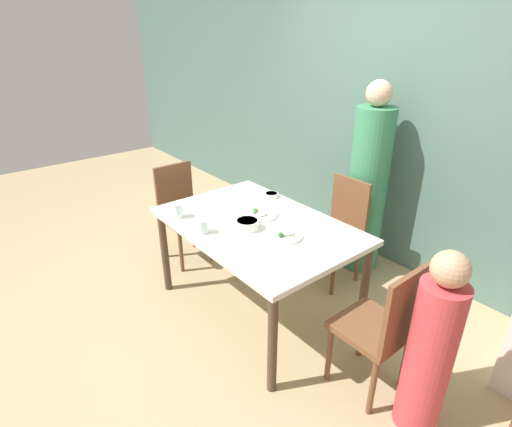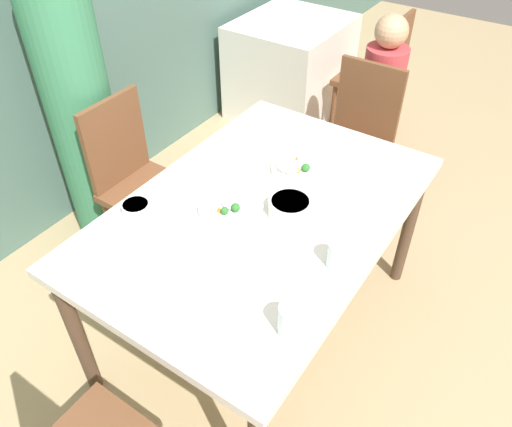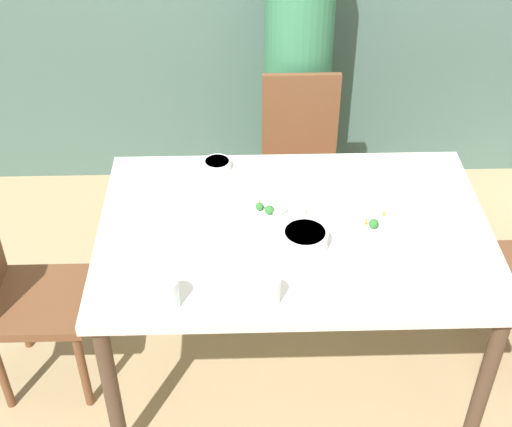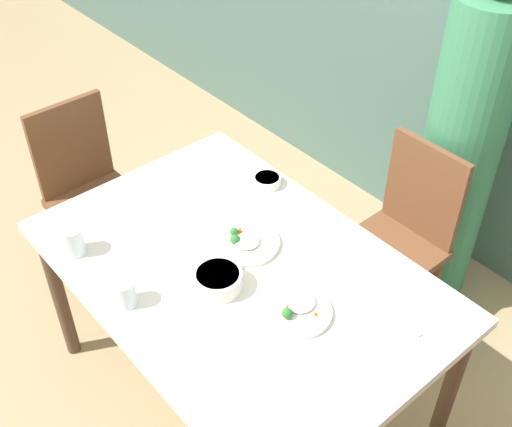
% 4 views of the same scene
% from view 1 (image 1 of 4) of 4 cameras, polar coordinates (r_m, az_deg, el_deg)
% --- Properties ---
extents(ground_plane, '(10.00, 10.00, 0.00)m').
position_cam_1_polar(ground_plane, '(3.36, 0.15, -13.21)').
color(ground_plane, tan).
extents(wall_back, '(10.00, 0.06, 2.70)m').
position_cam_1_polar(wall_back, '(3.84, 18.37, 12.88)').
color(wall_back, '#4C6B60').
rests_on(wall_back, ground_plane).
extents(dining_table, '(1.50, 1.00, 0.77)m').
position_cam_1_polar(dining_table, '(2.98, 0.16, -2.68)').
color(dining_table, silver).
rests_on(dining_table, ground_plane).
extents(chair_adult_spot, '(0.40, 0.40, 0.93)m').
position_cam_1_polar(chair_adult_spot, '(3.55, 11.82, -1.97)').
color(chair_adult_spot, brown).
rests_on(chair_adult_spot, ground_plane).
extents(chair_child_spot, '(0.40, 0.40, 0.93)m').
position_cam_1_polar(chair_child_spot, '(2.53, 17.64, -15.07)').
color(chair_child_spot, brown).
rests_on(chair_child_spot, ground_plane).
extents(chair_empty_left, '(0.40, 0.40, 0.93)m').
position_cam_1_polar(chair_empty_left, '(3.87, -10.57, 0.52)').
color(chair_empty_left, brown).
rests_on(chair_empty_left, ground_plane).
extents(person_adult, '(0.34, 0.34, 1.71)m').
position_cam_1_polar(person_adult, '(3.68, 15.62, 3.64)').
color(person_adult, '#387F56').
rests_on(person_adult, ground_plane).
extents(person_child, '(0.24, 0.24, 1.14)m').
position_cam_1_polar(person_child, '(2.41, 23.65, -17.51)').
color(person_child, '#C63D42').
rests_on(person_child, ground_plane).
extents(bowl_curry, '(0.17, 0.17, 0.07)m').
position_cam_1_polar(bowl_curry, '(2.85, -1.26, -1.55)').
color(bowl_curry, white).
rests_on(bowl_curry, dining_table).
extents(plate_rice_adult, '(0.26, 0.26, 0.05)m').
position_cam_1_polar(plate_rice_adult, '(3.05, 0.59, -0.12)').
color(plate_rice_adult, white).
rests_on(plate_rice_adult, dining_table).
extents(plate_rice_child, '(0.22, 0.22, 0.06)m').
position_cam_1_polar(plate_rice_child, '(2.75, 4.29, -3.11)').
color(plate_rice_child, white).
rests_on(plate_rice_child, dining_table).
extents(bowl_rice_small, '(0.12, 0.12, 0.04)m').
position_cam_1_polar(bowl_rice_small, '(3.38, 2.22, 2.65)').
color(bowl_rice_small, white).
rests_on(bowl_rice_small, dining_table).
extents(glass_water_tall, '(0.08, 0.08, 0.10)m').
position_cam_1_polar(glass_water_tall, '(2.80, -7.64, -1.86)').
color(glass_water_tall, silver).
rests_on(glass_water_tall, dining_table).
extents(glass_water_short, '(0.08, 0.08, 0.11)m').
position_cam_1_polar(glass_water_short, '(3.07, -11.14, 0.44)').
color(glass_water_short, silver).
rests_on(glass_water_short, dining_table).
extents(fork_steel, '(0.18, 0.03, 0.01)m').
position_cam_1_polar(fork_steel, '(2.77, 11.29, -3.62)').
color(fork_steel, silver).
rests_on(fork_steel, dining_table).
extents(spoon_steel, '(0.18, 0.06, 0.01)m').
position_cam_1_polar(spoon_steel, '(3.17, -4.26, 0.67)').
color(spoon_steel, silver).
rests_on(spoon_steel, dining_table).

